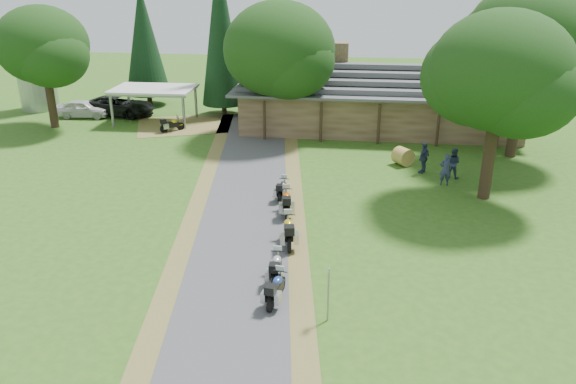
# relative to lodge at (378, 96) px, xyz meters

# --- Properties ---
(ground) EXTENTS (120.00, 120.00, 0.00)m
(ground) POSITION_rel_lodge_xyz_m (-6.00, -24.00, -2.45)
(ground) COLOR #315A19
(ground) RESTS_ON ground
(driveway) EXTENTS (51.95, 51.95, 0.00)m
(driveway) POSITION_rel_lodge_xyz_m (-6.50, -20.00, -2.45)
(driveway) COLOR #3F3F41
(driveway) RESTS_ON ground
(lodge) EXTENTS (21.40, 9.40, 4.90)m
(lodge) POSITION_rel_lodge_xyz_m (0.00, 0.00, 0.00)
(lodge) COLOR brown
(lodge) RESTS_ON ground
(silo) EXTENTS (3.14, 3.14, 6.26)m
(silo) POSITION_rel_lodge_xyz_m (-28.85, 2.29, 0.68)
(silo) COLOR gray
(silo) RESTS_ON ground
(carport) EXTENTS (6.36, 4.31, 2.72)m
(carport) POSITION_rel_lodge_xyz_m (-17.42, -0.61, -1.09)
(carport) COLOR silver
(carport) RESTS_ON ground
(car_white_sedan) EXTENTS (2.61, 5.59, 1.83)m
(car_white_sedan) POSITION_rel_lodge_xyz_m (-23.78, 0.04, -1.54)
(car_white_sedan) COLOR silver
(car_white_sedan) RESTS_ON ground
(car_dark_suv) EXTENTS (3.58, 6.71, 2.45)m
(car_dark_suv) POSITION_rel_lodge_xyz_m (-21.12, 1.05, -1.23)
(car_dark_suv) COLOR black
(car_dark_suv) RESTS_ON ground
(motorcycle_row_a) EXTENTS (0.84, 1.82, 1.20)m
(motorcycle_row_a) POSITION_rel_lodge_xyz_m (-4.16, -25.01, -1.85)
(motorcycle_row_a) COLOR #234190
(motorcycle_row_a) RESTS_ON ground
(motorcycle_row_b) EXTENTS (0.61, 1.77, 1.20)m
(motorcycle_row_b) POSITION_rel_lodge_xyz_m (-4.38, -23.45, -1.85)
(motorcycle_row_b) COLOR #A3A5AB
(motorcycle_row_b) RESTS_ON ground
(motorcycle_row_c) EXTENTS (1.01, 2.14, 1.41)m
(motorcycle_row_c) POSITION_rel_lodge_xyz_m (-4.29, -20.34, -1.75)
(motorcycle_row_c) COLOR gold
(motorcycle_row_c) RESTS_ON ground
(motorcycle_row_d) EXTENTS (0.91, 2.04, 1.34)m
(motorcycle_row_d) POSITION_rel_lodge_xyz_m (-4.80, -17.06, -1.78)
(motorcycle_row_d) COLOR #C04D02
(motorcycle_row_d) RESTS_ON ground
(motorcycle_row_e) EXTENTS (0.66, 1.71, 1.14)m
(motorcycle_row_e) POSITION_rel_lodge_xyz_m (-5.28, -15.10, -1.88)
(motorcycle_row_e) COLOR black
(motorcycle_row_e) RESTS_ON ground
(motorcycle_carport_a) EXTENTS (1.64, 1.54, 1.16)m
(motorcycle_carport_a) POSITION_rel_lodge_xyz_m (-15.26, -3.16, -1.87)
(motorcycle_carport_a) COLOR #C6C412
(motorcycle_carport_a) RESTS_ON ground
(person_a) EXTENTS (0.63, 0.47, 2.18)m
(person_a) POSITION_rel_lodge_xyz_m (3.56, -12.01, -1.36)
(person_a) COLOR #2E3754
(person_a) RESTS_ON ground
(person_b) EXTENTS (0.73, 0.65, 2.10)m
(person_b) POSITION_rel_lodge_xyz_m (4.16, -10.69, -1.40)
(person_b) COLOR #2E3754
(person_b) RESTS_ON ground
(person_c) EXTENTS (0.72, 0.77, 2.21)m
(person_c) POSITION_rel_lodge_xyz_m (2.56, -10.07, -1.34)
(person_c) COLOR #2E3754
(person_c) RESTS_ON ground
(hay_bale) EXTENTS (1.47, 1.45, 1.09)m
(hay_bale) POSITION_rel_lodge_xyz_m (1.44, -8.75, -1.91)
(hay_bale) COLOR olive
(hay_bale) RESTS_ON ground
(sign_post) EXTENTS (0.37, 0.06, 2.06)m
(sign_post) POSITION_rel_lodge_xyz_m (-2.20, -26.01, -1.42)
(sign_post) COLOR gray
(sign_post) RESTS_ON ground
(oak_lodge_left) EXTENTS (7.82, 7.82, 9.96)m
(oak_lodge_left) POSITION_rel_lodge_xyz_m (-7.12, -3.07, 2.53)
(oak_lodge_left) COLOR #16340F
(oak_lodge_left) RESTS_ON ground
(oak_lodge_right) EXTENTS (7.48, 7.48, 12.35)m
(oak_lodge_right) POSITION_rel_lodge_xyz_m (8.56, -6.10, 3.73)
(oak_lodge_right) COLOR #16340F
(oak_lodge_right) RESTS_ON ground
(oak_driveway) EXTENTS (7.05, 7.05, 10.90)m
(oak_driveway) POSITION_rel_lodge_xyz_m (5.42, -13.68, 3.00)
(oak_driveway) COLOR #16340F
(oak_driveway) RESTS_ON ground
(oak_silo) EXTENTS (6.68, 6.68, 10.00)m
(oak_silo) POSITION_rel_lodge_xyz_m (-24.64, -3.12, 2.55)
(oak_silo) COLOR #16340F
(oak_silo) RESTS_ON ground
(cedar_near) EXTENTS (3.52, 3.52, 12.89)m
(cedar_near) POSITION_rel_lodge_xyz_m (-12.58, 2.46, 3.99)
(cedar_near) COLOR black
(cedar_near) RESTS_ON ground
(cedar_far) EXTENTS (3.82, 3.82, 10.37)m
(cedar_far) POSITION_rel_lodge_xyz_m (-20.04, 5.11, 2.73)
(cedar_far) COLOR black
(cedar_far) RESTS_ON ground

